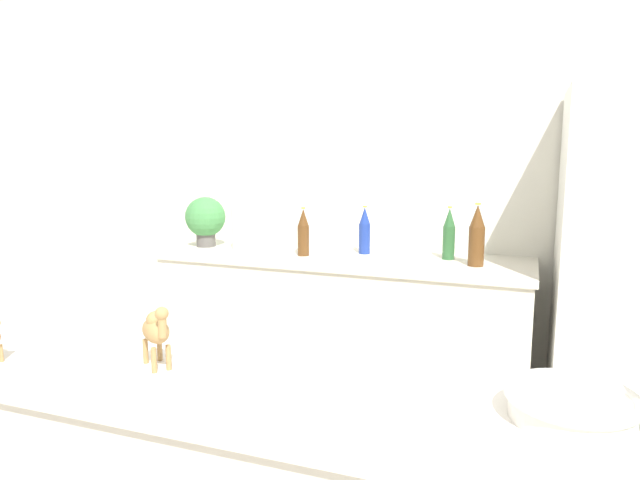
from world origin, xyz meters
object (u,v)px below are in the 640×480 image
object	(u,v)px
back_bottle_2	(365,231)
back_bottle_3	(477,236)
back_bottle_1	(303,233)
paper_towel_roll	(241,229)
back_bottle_0	(449,234)
camel_figurine	(156,330)
fruit_bowl	(571,404)
potted_plant	(205,219)

from	to	relation	value
back_bottle_2	back_bottle_3	xyz separation A→B (m)	(0.62, -0.13, 0.02)
back_bottle_1	back_bottle_3	world-z (taller)	back_bottle_3
paper_towel_roll	back_bottle_0	distance (m)	1.18
back_bottle_3	camel_figurine	world-z (taller)	back_bottle_3
paper_towel_roll	fruit_bowl	size ratio (longest dim) A/B	0.96
potted_plant	paper_towel_roll	world-z (taller)	potted_plant
back_bottle_3	paper_towel_roll	bearing A→B (deg)	179.78
back_bottle_0	back_bottle_2	xyz separation A→B (m)	(-0.47, 0.00, -0.01)
potted_plant	paper_towel_roll	bearing A→B (deg)	-5.45
back_bottle_2	back_bottle_3	bearing A→B (deg)	-12.11
back_bottle_1	fruit_bowl	distance (m)	2.13
potted_plant	camel_figurine	size ratio (longest dim) A/B	1.81
back_bottle_3	camel_figurine	xyz separation A→B (m)	(-0.59, -1.81, -0.00)
back_bottle_0	back_bottle_3	bearing A→B (deg)	-39.91
back_bottle_0	camel_figurine	bearing A→B (deg)	-102.66
paper_towel_roll	back_bottle_1	world-z (taller)	back_bottle_1
back_bottle_2	back_bottle_1	bearing A→B (deg)	-149.85
back_bottle_0	back_bottle_1	world-z (taller)	back_bottle_0
potted_plant	back_bottle_2	bearing A→B (deg)	6.16
back_bottle_0	fruit_bowl	bearing A→B (deg)	-75.20
paper_towel_roll	fruit_bowl	xyz separation A→B (m)	(1.68, -1.76, -0.04)
potted_plant	back_bottle_2	world-z (taller)	potted_plant
paper_towel_roll	camel_figurine	world-z (taller)	paper_towel_roll
potted_plant	fruit_bowl	xyz separation A→B (m)	(1.93, -1.78, -0.08)
back_bottle_1	camel_figurine	distance (m)	1.80
paper_towel_roll	back_bottle_0	xyz separation A→B (m)	(1.18, 0.12, 0.01)
back_bottle_3	fruit_bowl	distance (m)	1.79
paper_towel_roll	back_bottle_2	bearing A→B (deg)	10.23
paper_towel_roll	back_bottle_3	world-z (taller)	back_bottle_3
paper_towel_roll	back_bottle_2	world-z (taller)	back_bottle_2
fruit_bowl	back_bottle_3	bearing A→B (deg)	101.08
back_bottle_1	back_bottle_2	distance (m)	0.35
back_bottle_0	back_bottle_3	xyz separation A→B (m)	(0.15, -0.13, 0.02)
paper_towel_roll	back_bottle_3	xyz separation A→B (m)	(1.33, -0.01, 0.03)
fruit_bowl	camel_figurine	bearing A→B (deg)	-176.65
fruit_bowl	camel_figurine	world-z (taller)	camel_figurine
fruit_bowl	back_bottle_0	bearing A→B (deg)	104.80
camel_figurine	fruit_bowl	bearing A→B (deg)	3.35
potted_plant	back_bottle_1	bearing A→B (deg)	-6.04
back_bottle_0	potted_plant	bearing A→B (deg)	-176.02
back_bottle_2	fruit_bowl	xyz separation A→B (m)	(0.96, -1.89, -0.04)
back_bottle_1	fruit_bowl	size ratio (longest dim) A/B	1.04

